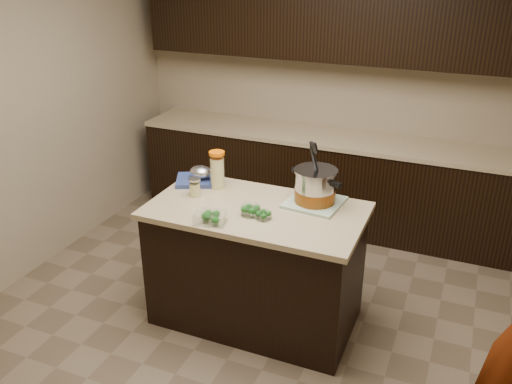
% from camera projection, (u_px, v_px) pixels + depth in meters
% --- Properties ---
extents(ground_plane, '(4.00, 4.00, 0.00)m').
position_uv_depth(ground_plane, '(256.00, 317.00, 4.03)').
color(ground_plane, brown).
rests_on(ground_plane, ground).
extents(room_shell, '(4.04, 4.04, 2.72)m').
position_uv_depth(room_shell, '(256.00, 89.00, 3.32)').
color(room_shell, tan).
rests_on(room_shell, ground).
extents(back_cabinets, '(3.60, 0.63, 2.33)m').
position_uv_depth(back_cabinets, '(327.00, 130.00, 5.10)').
color(back_cabinets, black).
rests_on(back_cabinets, ground).
extents(island, '(1.46, 0.81, 0.90)m').
position_uv_depth(island, '(256.00, 265.00, 3.84)').
color(island, black).
rests_on(island, ground).
extents(dish_towel, '(0.40, 0.40, 0.02)m').
position_uv_depth(dish_towel, '(314.00, 202.00, 3.72)').
color(dish_towel, '#5F8D66').
rests_on(dish_towel, island).
extents(stock_pot, '(0.39, 0.39, 0.42)m').
position_uv_depth(stock_pot, '(315.00, 188.00, 3.67)').
color(stock_pot, '#B7B7BC').
rests_on(stock_pot, dish_towel).
extents(lemonade_pitcher, '(0.14, 0.14, 0.27)m').
position_uv_depth(lemonade_pitcher, '(217.00, 171.00, 3.92)').
color(lemonade_pitcher, '#D8CD84').
rests_on(lemonade_pitcher, island).
extents(mason_jar, '(0.09, 0.09, 0.14)m').
position_uv_depth(mason_jar, '(195.00, 188.00, 3.82)').
color(mason_jar, '#D8CD84').
rests_on(mason_jar, island).
extents(broccoli_tub_left, '(0.12, 0.12, 0.05)m').
position_uv_depth(broccoli_tub_left, '(263.00, 216.00, 3.50)').
color(broccoli_tub_left, silver).
rests_on(broccoli_tub_left, island).
extents(broccoli_tub_right, '(0.17, 0.17, 0.06)m').
position_uv_depth(broccoli_tub_right, '(251.00, 211.00, 3.56)').
color(broccoli_tub_right, silver).
rests_on(broccoli_tub_right, island).
extents(broccoli_tub_rect, '(0.22, 0.18, 0.07)m').
position_uv_depth(broccoli_tub_rect, '(210.00, 218.00, 3.45)').
color(broccoli_tub_rect, silver).
rests_on(broccoli_tub_rect, island).
extents(blue_tray, '(0.40, 0.37, 0.12)m').
position_uv_depth(blue_tray, '(199.00, 177.00, 4.04)').
color(blue_tray, navy).
rests_on(blue_tray, island).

